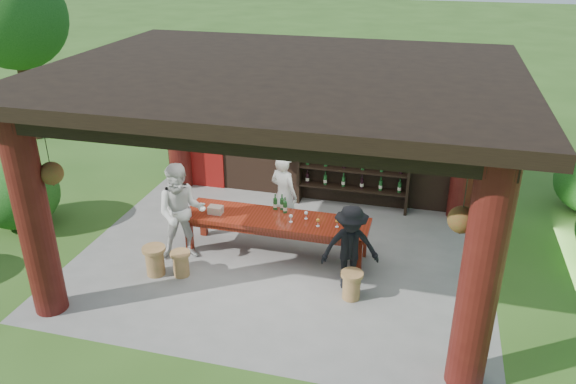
% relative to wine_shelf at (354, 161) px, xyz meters
% --- Properties ---
extents(ground, '(90.00, 90.00, 0.00)m').
position_rel_wine_shelf_xyz_m(ground, '(-0.90, -2.45, -1.06)').
color(ground, '#2D5119').
rests_on(ground, ground).
extents(pavilion, '(7.50, 6.00, 3.60)m').
position_rel_wine_shelf_xyz_m(pavilion, '(-0.91, -2.02, 1.07)').
color(pavilion, slate).
rests_on(pavilion, ground).
extents(wine_shelf, '(2.39, 0.36, 2.10)m').
position_rel_wine_shelf_xyz_m(wine_shelf, '(0.00, 0.00, 0.00)').
color(wine_shelf, black).
rests_on(wine_shelf, ground).
extents(tasting_table, '(3.39, 0.89, 0.75)m').
position_rel_wine_shelf_xyz_m(tasting_table, '(-1.05, -2.34, -0.42)').
color(tasting_table, '#591B0C').
rests_on(tasting_table, ground).
extents(stool_near_left, '(0.35, 0.35, 0.46)m').
position_rel_wine_shelf_xyz_m(stool_near_left, '(-2.45, -3.45, -0.81)').
color(stool_near_left, olive).
rests_on(stool_near_left, ground).
extents(stool_near_right, '(0.37, 0.37, 0.48)m').
position_rel_wine_shelf_xyz_m(stool_near_right, '(0.51, -3.38, -0.80)').
color(stool_near_right, olive).
rests_on(stool_near_right, ground).
extents(stool_far_left, '(0.40, 0.40, 0.53)m').
position_rel_wine_shelf_xyz_m(stool_far_left, '(-2.90, -3.53, -0.77)').
color(stool_far_left, olive).
rests_on(stool_far_left, ground).
extents(host, '(0.71, 0.61, 1.65)m').
position_rel_wine_shelf_xyz_m(host, '(-1.12, -1.53, -0.23)').
color(host, white).
rests_on(host, ground).
extents(guest_woman, '(1.08, 0.96, 1.82)m').
position_rel_wine_shelf_xyz_m(guest_woman, '(-2.65, -2.87, -0.14)').
color(guest_woman, beige).
rests_on(guest_woman, ground).
extents(guest_man, '(1.08, 0.81, 1.49)m').
position_rel_wine_shelf_xyz_m(guest_man, '(0.42, -3.04, -0.31)').
color(guest_man, black).
rests_on(guest_man, ground).
extents(table_bottles, '(0.29, 0.19, 0.31)m').
position_rel_wine_shelf_xyz_m(table_bottles, '(-1.04, -2.03, -0.15)').
color(table_bottles, '#194C1E').
rests_on(table_bottles, tasting_table).
extents(table_glasses, '(0.90, 0.29, 0.15)m').
position_rel_wine_shelf_xyz_m(table_glasses, '(-0.36, -2.39, -0.23)').
color(table_glasses, silver).
rests_on(table_glasses, tasting_table).
extents(napkin_basket, '(0.26, 0.18, 0.14)m').
position_rel_wine_shelf_xyz_m(napkin_basket, '(-2.17, -2.45, -0.24)').
color(napkin_basket, '#BF6672').
rests_on(napkin_basket, tasting_table).
extents(shrubs, '(13.37, 7.47, 1.36)m').
position_rel_wine_shelf_xyz_m(shrubs, '(0.44, -2.05, -0.51)').
color(shrubs, '#194C14').
rests_on(shrubs, ground).
extents(trees, '(20.69, 10.27, 4.80)m').
position_rel_wine_shelf_xyz_m(trees, '(2.00, -0.92, 2.31)').
color(trees, '#3F2819').
rests_on(trees, ground).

